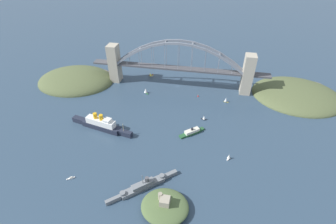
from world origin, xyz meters
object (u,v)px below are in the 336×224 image
(harbor_arch_bridge, at_px, (178,68))
(seaplane_taxiing_near_bridge, at_px, (152,66))
(small_boat_4, at_px, (204,118))
(channel_marker_buoy, at_px, (198,96))
(small_boat_0, at_px, (229,157))
(small_boat_2, at_px, (226,100))
(ocean_liner, at_px, (101,124))
(small_boat_3, at_px, (146,91))
(seaplane_second_in_formation, at_px, (151,76))
(harbor_ferry_steamer, at_px, (192,132))
(fort_island_mid_harbor, at_px, (165,206))
(naval_cruiser, at_px, (144,186))
(small_boat_1, at_px, (71,178))

(harbor_arch_bridge, bearing_deg, seaplane_taxiing_near_bridge, -44.92)
(seaplane_taxiing_near_bridge, relative_size, small_boat_4, 1.37)
(channel_marker_buoy, bearing_deg, small_boat_0, 110.04)
(seaplane_taxiing_near_bridge, distance_m, small_boat_2, 151.98)
(ocean_liner, bearing_deg, small_boat_3, -109.40)
(seaplane_second_in_formation, height_order, small_boat_3, small_boat_3)
(seaplane_second_in_formation, height_order, channel_marker_buoy, seaplane_second_in_formation)
(harbor_arch_bridge, bearing_deg, ocean_liner, 57.83)
(harbor_ferry_steamer, height_order, channel_marker_buoy, harbor_ferry_steamer)
(small_boat_0, height_order, small_boat_3, small_boat_3)
(harbor_arch_bridge, relative_size, seaplane_second_in_formation, 27.91)
(ocean_liner, relative_size, small_boat_3, 9.74)
(ocean_liner, relative_size, small_boat_0, 12.04)
(harbor_arch_bridge, distance_m, seaplane_taxiing_near_bridge, 82.02)
(harbor_ferry_steamer, relative_size, small_boat_2, 3.78)
(channel_marker_buoy, bearing_deg, fort_island_mid_harbor, 86.47)
(ocean_liner, distance_m, small_boat_0, 148.85)
(seaplane_second_in_formation, height_order, small_boat_2, small_boat_2)
(fort_island_mid_harbor, height_order, small_boat_3, fort_island_mid_harbor)
(small_boat_0, distance_m, small_boat_4, 67.74)
(harbor_arch_bridge, xyz_separation_m, small_boat_2, (-71.13, 31.12, -27.02))
(seaplane_taxiing_near_bridge, height_order, small_boat_3, small_boat_3)
(harbor_ferry_steamer, distance_m, channel_marker_buoy, 81.58)
(seaplane_second_in_formation, xyz_separation_m, channel_marker_buoy, (-80.30, 45.63, -0.67))
(small_boat_4, bearing_deg, seaplane_taxiing_near_bridge, -52.82)
(seaplane_second_in_formation, relative_size, channel_marker_buoy, 3.35)
(harbor_arch_bridge, xyz_separation_m, small_boat_0, (-74.25, 137.47, -27.45))
(ocean_liner, relative_size, small_boat_2, 10.79)
(ocean_liner, height_order, seaplane_taxiing_near_bridge, ocean_liner)
(seaplane_taxiing_near_bridge, relative_size, channel_marker_buoy, 3.19)
(harbor_ferry_steamer, bearing_deg, seaplane_second_in_formation, -57.72)
(small_boat_3, height_order, channel_marker_buoy, small_boat_3)
(naval_cruiser, bearing_deg, seaplane_second_in_formation, -77.69)
(small_boat_4, height_order, channel_marker_buoy, small_boat_4)
(small_boat_0, relative_size, small_boat_3, 0.81)
(small_boat_4, bearing_deg, fort_island_mid_harbor, 79.81)
(small_boat_0, distance_m, channel_marker_buoy, 121.27)
(ocean_liner, bearing_deg, fort_island_mid_harbor, 136.45)
(harbor_ferry_steamer, bearing_deg, harbor_arch_bridge, -72.69)
(seaplane_second_in_formation, relative_size, small_boat_2, 1.24)
(seaplane_taxiing_near_bridge, xyz_separation_m, small_boat_1, (17.39, 245.49, -1.56))
(ocean_liner, xyz_separation_m, harbor_ferry_steamer, (-105.79, -10.99, -3.94))
(naval_cruiser, height_order, seaplane_taxiing_near_bridge, naval_cruiser)
(channel_marker_buoy, bearing_deg, small_boat_3, 4.18)
(harbor_arch_bridge, height_order, seaplane_taxiing_near_bridge, harbor_arch_bridge)
(naval_cruiser, relative_size, small_boat_2, 7.50)
(small_boat_3, bearing_deg, small_boat_0, 137.08)
(ocean_liner, distance_m, small_boat_1, 75.23)
(small_boat_1, relative_size, channel_marker_buoy, 2.58)
(harbor_arch_bridge, xyz_separation_m, small_boat_3, (42.36, 29.04, -26.65))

